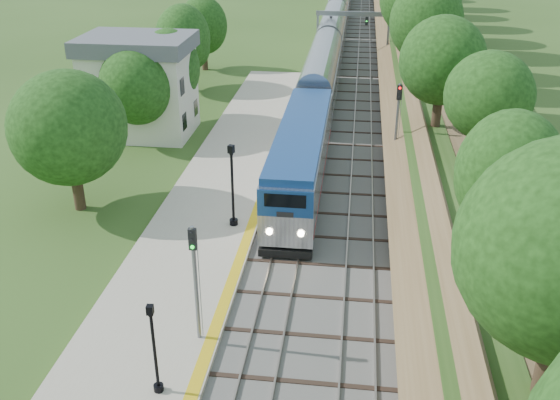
# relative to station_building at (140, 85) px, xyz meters

# --- Properties ---
(trackbed) EXTENTS (9.50, 170.00, 0.28)m
(trackbed) POSITION_rel_station_building_xyz_m (16.00, 30.00, -4.02)
(trackbed) COLOR #4C4944
(trackbed) RESTS_ON ground
(platform) EXTENTS (6.40, 68.00, 0.38)m
(platform) POSITION_rel_station_building_xyz_m (8.80, -14.00, -3.90)
(platform) COLOR #AFA48D
(platform) RESTS_ON ground
(yellow_stripe) EXTENTS (0.55, 68.00, 0.01)m
(yellow_stripe) POSITION_rel_station_building_xyz_m (11.65, -14.00, -3.70)
(yellow_stripe) COLOR gold
(yellow_stripe) RESTS_ON platform
(embankment) EXTENTS (10.64, 170.00, 11.70)m
(embankment) POSITION_rel_station_building_xyz_m (24.35, 30.00, -2.14)
(embankment) COLOR brown
(embankment) RESTS_ON ground
(station_building) EXTENTS (8.60, 6.60, 8.00)m
(station_building) POSITION_rel_station_building_xyz_m (0.00, 0.00, 0.00)
(station_building) COLOR silver
(station_building) RESTS_ON ground
(signal_gantry) EXTENTS (8.40, 0.38, 6.20)m
(signal_gantry) POSITION_rel_station_building_xyz_m (16.47, 24.99, 0.73)
(signal_gantry) COLOR slate
(signal_gantry) RESTS_ON ground
(trees_behind_platform) EXTENTS (7.82, 53.32, 7.21)m
(trees_behind_platform) POSITION_rel_station_building_xyz_m (2.83, -9.33, 0.44)
(trees_behind_platform) COLOR #332316
(trees_behind_platform) RESTS_ON ground
(train) EXTENTS (2.98, 140.01, 4.39)m
(train) POSITION_rel_station_building_xyz_m (14.00, 50.14, -1.85)
(train) COLOR black
(train) RESTS_ON trackbed
(lamppost_mid) EXTENTS (0.40, 0.40, 4.00)m
(lamppost_mid) POSITION_rel_station_building_xyz_m (10.32, -29.43, -1.92)
(lamppost_mid) COLOR black
(lamppost_mid) RESTS_ON platform
(lamppost_far) EXTENTS (0.49, 0.49, 4.96)m
(lamppost_far) POSITION_rel_station_building_xyz_m (10.59, -15.59, -1.49)
(lamppost_far) COLOR black
(lamppost_far) RESTS_ON platform
(signal_platform) EXTENTS (0.32, 0.26, 5.48)m
(signal_platform) POSITION_rel_station_building_xyz_m (11.10, -26.03, -0.34)
(signal_platform) COLOR slate
(signal_platform) RESTS_ON platform
(signal_farside) EXTENTS (0.35, 0.28, 6.34)m
(signal_farside) POSITION_rel_station_building_xyz_m (20.20, -5.65, -0.10)
(signal_farside) COLOR slate
(signal_farside) RESTS_ON ground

